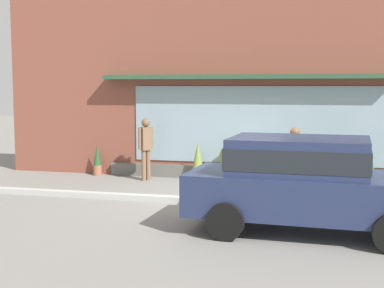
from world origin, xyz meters
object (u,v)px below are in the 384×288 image
pedestrian_with_handbag (294,159)px  parked_car_navy (306,180)px  pedestrian_passerby (146,145)px  potted_plant_near_hydrant (232,160)px  potted_plant_window_left (97,161)px  potted_plant_window_right (198,162)px  potted_plant_low_front (370,170)px  fire_hydrant (257,181)px  potted_plant_doorstep (323,166)px

pedestrian_with_handbag → parked_car_navy: size_ratio=0.39×
pedestrian_passerby → potted_plant_near_hydrant: pedestrian_passerby is taller
potted_plant_window_left → pedestrian_with_handbag: bearing=-23.0°
parked_car_navy → potted_plant_window_right: (-3.08, 4.74, -0.45)m
pedestrian_with_handbag → potted_plant_low_front: 2.77m
fire_hydrant → potted_plant_near_hydrant: bearing=114.9°
pedestrian_passerby → potted_plant_doorstep: (4.67, 0.26, -0.45)m
pedestrian_with_handbag → potted_plant_window_right: bearing=10.3°
fire_hydrant → pedestrian_with_handbag: pedestrian_with_handbag is taller
potted_plant_doorstep → potted_plant_near_hydrant: size_ratio=1.07×
potted_plant_window_right → potted_plant_low_front: bearing=-2.4°
parked_car_navy → potted_plant_doorstep: parked_car_navy is taller
potted_plant_window_left → potted_plant_near_hydrant: size_ratio=0.86×
pedestrian_passerby → parked_car_navy: 6.24m
fire_hydrant → pedestrian_passerby: size_ratio=0.49×
pedestrian_with_handbag → potted_plant_window_right: pedestrian_with_handbag is taller
fire_hydrant → potted_plant_window_right: potted_plant_window_right is taller
parked_car_navy → potted_plant_window_left: 7.81m
potted_plant_low_front → parked_car_navy: bearing=-106.6°
pedestrian_with_handbag → parked_car_navy: bearing=149.3°
pedestrian_with_handbag → fire_hydrant: bearing=33.4°
potted_plant_doorstep → potted_plant_window_right: potted_plant_doorstep is taller
potted_plant_low_front → potted_plant_window_left: bearing=177.6°
fire_hydrant → potted_plant_window_left: 5.35m
potted_plant_doorstep → potted_plant_window_left: (-6.31, 0.22, -0.10)m
parked_car_navy → potted_plant_low_front: 4.77m
pedestrian_with_handbag → potted_plant_window_right: 3.59m
fire_hydrant → potted_plant_low_front: potted_plant_low_front is taller
potted_plant_doorstep → potted_plant_window_left: 6.32m
pedestrian_with_handbag → potted_plant_low_front: size_ratio=1.64×
potted_plant_low_front → potted_plant_window_right: bearing=177.6°
pedestrian_passerby → potted_plant_window_right: (1.36, 0.36, -0.48)m
pedestrian_with_handbag → potted_plant_doorstep: pedestrian_with_handbag is taller
potted_plant_low_front → potted_plant_window_right: (-4.44, 0.19, 0.01)m
potted_plant_doorstep → potted_plant_low_front: bearing=-4.5°
potted_plant_window_left → pedestrian_passerby: bearing=-16.4°
pedestrian_passerby → pedestrian_with_handbag: bearing=107.2°
parked_car_navy → potted_plant_near_hydrant: size_ratio=4.20×
potted_plant_window_left → potted_plant_near_hydrant: 3.95m
potted_plant_doorstep → potted_plant_window_right: 3.31m
fire_hydrant → pedestrian_with_handbag: bearing=-17.3°
parked_car_navy → potted_plant_doorstep: size_ratio=3.91×
potted_plant_near_hydrant → potted_plant_window_right: 0.95m
potted_plant_low_front → fire_hydrant: bearing=-143.9°
potted_plant_window_left → potted_plant_low_front: bearing=-2.4°
pedestrian_with_handbag → pedestrian_passerby: pedestrian_passerby is taller
pedestrian_with_handbag → potted_plant_window_left: 6.23m
parked_car_navy → fire_hydrant: bearing=116.2°
potted_plant_window_left → potted_plant_near_hydrant: bearing=-1.9°
pedestrian_with_handbag → potted_plant_window_right: size_ratio=1.61×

